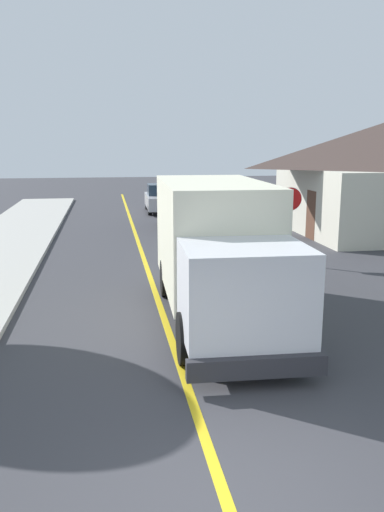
# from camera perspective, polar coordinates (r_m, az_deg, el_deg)

# --- Properties ---
(ground_plane) EXTENTS (120.00, 120.00, 0.00)m
(ground_plane) POSITION_cam_1_polar(r_m,az_deg,el_deg) (6.80, 3.73, -25.01)
(ground_plane) COLOR #38383D
(centre_line_yellow) EXTENTS (0.16, 56.00, 0.01)m
(centre_line_yellow) POSITION_cam_1_polar(r_m,az_deg,el_deg) (15.86, -4.38, -2.84)
(centre_line_yellow) COLOR gold
(centre_line_yellow) RESTS_ON ground
(box_truck) EXTENTS (2.64, 7.26, 3.20)m
(box_truck) POSITION_cam_1_polar(r_m,az_deg,el_deg) (12.27, 2.80, 1.17)
(box_truck) COLOR #F2EDCC
(box_truck) RESTS_ON ground
(parked_car_near) EXTENTS (1.88, 4.43, 1.67)m
(parked_car_near) POSITION_cam_1_polar(r_m,az_deg,el_deg) (18.60, 2.69, 1.90)
(parked_car_near) COLOR silver
(parked_car_near) RESTS_ON ground
(parked_car_mid) EXTENTS (1.90, 4.44, 1.67)m
(parked_car_mid) POSITION_cam_1_polar(r_m,az_deg,el_deg) (25.67, -0.74, 4.76)
(parked_car_mid) COLOR black
(parked_car_mid) RESTS_ON ground
(parked_car_far) EXTENTS (1.89, 4.44, 1.67)m
(parked_car_far) POSITION_cam_1_polar(r_m,az_deg,el_deg) (32.02, -3.35, 6.22)
(parked_car_far) COLOR #B7B7BC
(parked_car_far) RESTS_ON ground
(stop_sign) EXTENTS (0.80, 0.10, 2.65)m
(stop_sign) POSITION_cam_1_polar(r_m,az_deg,el_deg) (18.15, 10.61, 4.85)
(stop_sign) COLOR gray
(stop_sign) RESTS_ON ground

